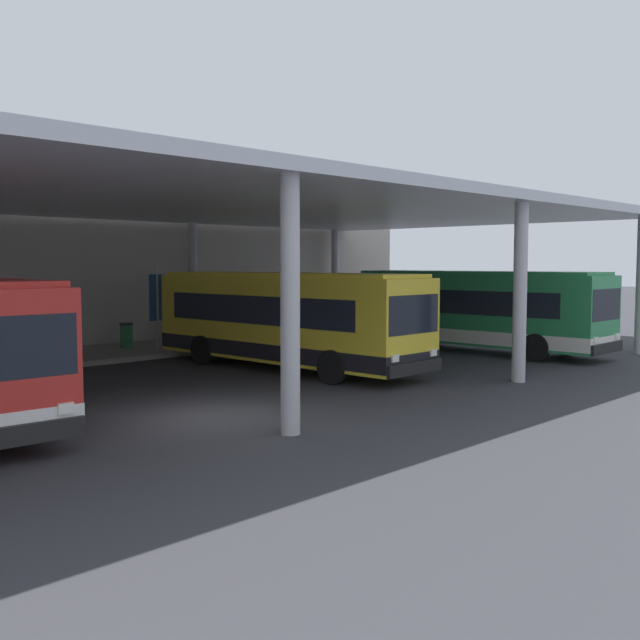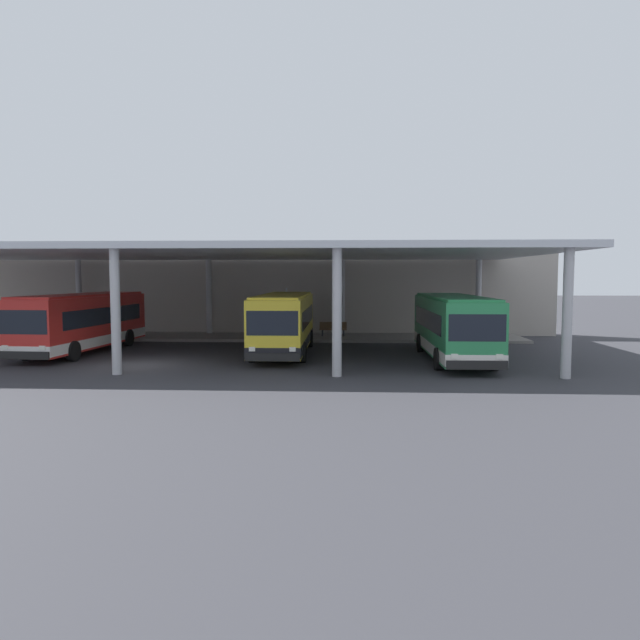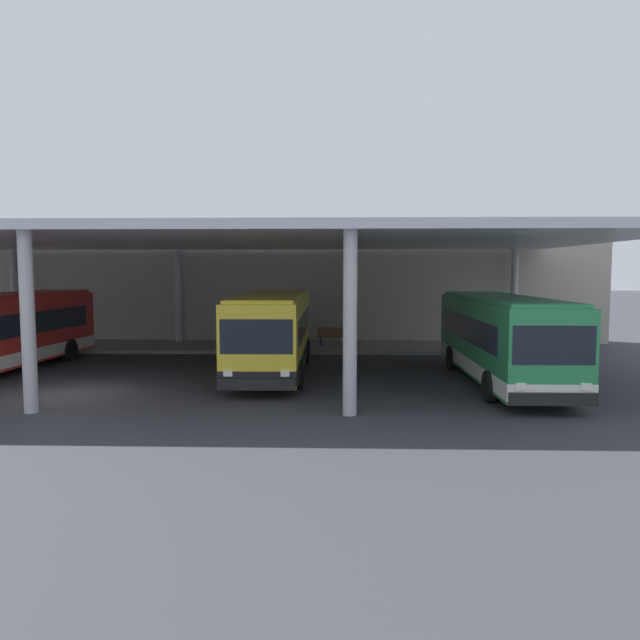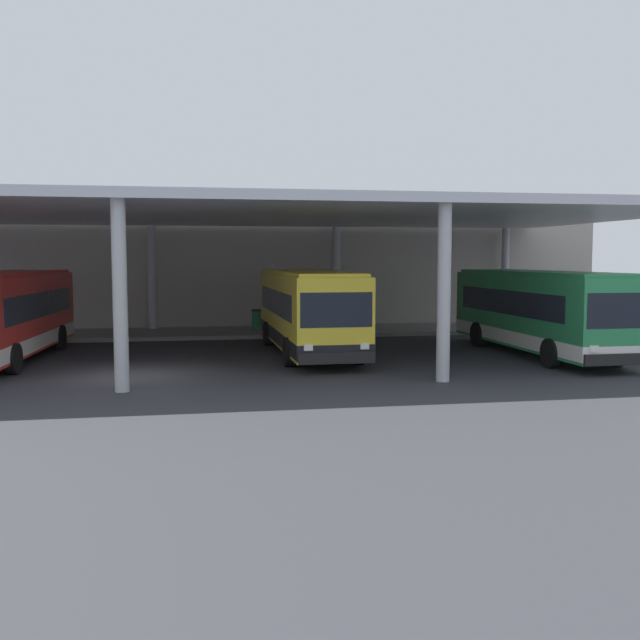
{
  "view_description": "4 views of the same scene",
  "coord_description": "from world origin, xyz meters",
  "px_view_note": "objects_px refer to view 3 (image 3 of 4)",
  "views": [
    {
      "loc": [
        -10.18,
        -13.22,
        3.49
      ],
      "look_at": [
        7.9,
        4.32,
        1.53
      ],
      "focal_mm": 41.25,
      "sensor_mm": 36.0,
      "label": 1
    },
    {
      "loc": [
        9.76,
        -25.96,
        4.12
      ],
      "look_at": [
        8.24,
        3.69,
        1.86
      ],
      "focal_mm": 32.27,
      "sensor_mm": 36.0,
      "label": 2
    },
    {
      "loc": [
        8.94,
        -19.19,
        4.14
      ],
      "look_at": [
        8.19,
        4.24,
        2.15
      ],
      "focal_mm": 33.33,
      "sensor_mm": 36.0,
      "label": 3
    },
    {
      "loc": [
        1.94,
        -22.59,
        3.68
      ],
      "look_at": [
        6.43,
        2.48,
        1.45
      ],
      "focal_mm": 40.16,
      "sensor_mm": 36.0,
      "label": 4
    }
  ],
  "objects_px": {
    "bus_middle_bay": "(501,338)",
    "trash_bin": "(265,335)",
    "bus_nearest_bay": "(4,331)",
    "bus_second_bay": "(273,332)",
    "bench_waiting": "(334,336)",
    "banner_sign": "(276,312)"
  },
  "relations": [
    {
      "from": "bus_middle_bay",
      "to": "trash_bin",
      "type": "xyz_separation_m",
      "value": [
        -9.85,
        9.55,
        -0.98
      ]
    },
    {
      "from": "bus_nearest_bay",
      "to": "bus_second_bay",
      "type": "relative_size",
      "value": 1.01
    },
    {
      "from": "bus_second_bay",
      "to": "bench_waiting",
      "type": "distance_m",
      "value": 7.9
    },
    {
      "from": "bus_nearest_bay",
      "to": "bench_waiting",
      "type": "height_order",
      "value": "bus_nearest_bay"
    },
    {
      "from": "bus_second_bay",
      "to": "trash_bin",
      "type": "xyz_separation_m",
      "value": [
        -1.29,
        7.7,
        -0.98
      ]
    },
    {
      "from": "bench_waiting",
      "to": "banner_sign",
      "type": "height_order",
      "value": "banner_sign"
    },
    {
      "from": "bus_middle_bay",
      "to": "bench_waiting",
      "type": "bearing_deg",
      "value": 123.54
    },
    {
      "from": "bus_second_bay",
      "to": "banner_sign",
      "type": "relative_size",
      "value": 3.3
    },
    {
      "from": "trash_bin",
      "to": "banner_sign",
      "type": "relative_size",
      "value": 0.31
    },
    {
      "from": "trash_bin",
      "to": "banner_sign",
      "type": "bearing_deg",
      "value": -58.24
    },
    {
      "from": "bus_nearest_bay",
      "to": "bench_waiting",
      "type": "xyz_separation_m",
      "value": [
        13.34,
        7.49,
        -0.99
      ]
    },
    {
      "from": "bus_middle_bay",
      "to": "banner_sign",
      "type": "xyz_separation_m",
      "value": [
        -9.16,
        8.43,
        0.32
      ]
    },
    {
      "from": "bus_nearest_bay",
      "to": "bus_second_bay",
      "type": "bearing_deg",
      "value": 0.18
    },
    {
      "from": "bus_middle_bay",
      "to": "trash_bin",
      "type": "distance_m",
      "value": 13.75
    },
    {
      "from": "banner_sign",
      "to": "bus_nearest_bay",
      "type": "bearing_deg",
      "value": -147.41
    },
    {
      "from": "bus_middle_bay",
      "to": "bench_waiting",
      "type": "height_order",
      "value": "bus_middle_bay"
    },
    {
      "from": "bench_waiting",
      "to": "trash_bin",
      "type": "relative_size",
      "value": 1.84
    },
    {
      "from": "bus_second_bay",
      "to": "bus_middle_bay",
      "type": "xyz_separation_m",
      "value": [
        8.57,
        -1.85,
        0.0
      ]
    },
    {
      "from": "bus_middle_bay",
      "to": "trash_bin",
      "type": "height_order",
      "value": "bus_middle_bay"
    },
    {
      "from": "bench_waiting",
      "to": "bus_middle_bay",
      "type": "bearing_deg",
      "value": -56.46
    },
    {
      "from": "bus_nearest_bay",
      "to": "bench_waiting",
      "type": "bearing_deg",
      "value": 29.33
    },
    {
      "from": "bus_second_bay",
      "to": "bench_waiting",
      "type": "relative_size",
      "value": 5.87
    }
  ]
}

